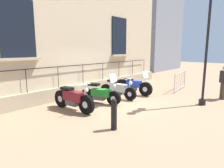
# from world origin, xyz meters

# --- Properties ---
(ground_plane) EXTENTS (60.00, 60.00, 0.00)m
(ground_plane) POSITION_xyz_m (0.00, 0.00, 0.00)
(ground_plane) COLOR #9E7A5B
(building_facade) EXTENTS (0.82, 13.89, 6.12)m
(building_facade) POSITION_xyz_m (-2.51, -0.00, 2.97)
(building_facade) COLOR #C6B28E
(building_facade) RESTS_ON ground_plane
(motorcycle_maroon) EXTENTS (2.12, 0.70, 1.09)m
(motorcycle_maroon) POSITION_xyz_m (-0.44, -1.95, 0.46)
(motorcycle_maroon) COLOR black
(motorcycle_maroon) RESTS_ON ground_plane
(motorcycle_green) EXTENTS (1.86, 0.86, 1.33)m
(motorcycle_green) POSITION_xyz_m (-0.31, -0.58, 0.42)
(motorcycle_green) COLOR black
(motorcycle_green) RESTS_ON ground_plane
(motorcycle_silver) EXTENTS (2.05, 0.63, 1.01)m
(motorcycle_silver) POSITION_xyz_m (-0.34, 0.64, 0.42)
(motorcycle_silver) COLOR black
(motorcycle_silver) RESTS_ON ground_plane
(motorcycle_blue) EXTENTS (2.21, 0.55, 1.26)m
(motorcycle_blue) POSITION_xyz_m (-0.28, 1.86, 0.44)
(motorcycle_blue) COLOR black
(motorcycle_blue) RESTS_ON ground_plane
(lamppost) EXTENTS (0.31, 1.01, 4.88)m
(lamppost) POSITION_xyz_m (3.08, 2.08, 3.48)
(lamppost) COLOR black
(lamppost) RESTS_ON ground_plane
(crowd_barrier) EXTENTS (0.26, 2.02, 1.05)m
(crowd_barrier) POSITION_xyz_m (1.22, 4.31, 0.56)
(crowd_barrier) COLOR #B7B7BF
(crowd_barrier) RESTS_ON ground_plane
(bollard) EXTENTS (0.18, 0.18, 0.94)m
(bollard) POSITION_xyz_m (1.91, -2.32, 0.47)
(bollard) COLOR black
(bollard) RESTS_ON ground_plane
(pedestrian_standing) EXTENTS (0.41, 0.41, 1.57)m
(pedestrian_standing) POSITION_xyz_m (3.50, 3.71, 0.88)
(pedestrian_standing) COLOR #47382D
(pedestrian_standing) RESTS_ON ground_plane
(distant_building) EXTENTS (5.57, 6.72, 13.66)m
(distant_building) POSITION_xyz_m (-6.71, 14.10, 6.83)
(distant_building) COLOR gray
(distant_building) RESTS_ON ground_plane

